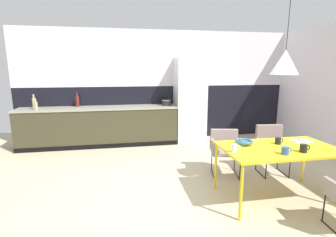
{
  "coord_description": "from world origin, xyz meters",
  "views": [
    {
      "loc": [
        -0.93,
        -3.07,
        1.76
      ],
      "look_at": [
        -0.2,
        0.91,
        0.96
      ],
      "focal_mm": 26.59,
      "sensor_mm": 36.0,
      "label": 1
    }
  ],
  "objects_px": {
    "armchair_far_side": "(225,145)",
    "bottle_vinegar_dark": "(36,106)",
    "dining_table": "(279,151)",
    "fruit_bowl": "(244,142)",
    "mug_tall_blue": "(234,148)",
    "bottle_spice_small": "(34,103)",
    "refrigerator_column": "(190,100)",
    "bottle_oil_tall": "(77,101)",
    "mug_glass_clear": "(304,148)",
    "open_book": "(301,141)",
    "mug_dark_espresso": "(278,141)",
    "cooking_pot": "(166,103)",
    "mug_short_terracotta": "(285,151)",
    "armchair_facing_counter": "(272,143)",
    "pendant_lamp_over_table_near": "(285,62)"
  },
  "relations": [
    {
      "from": "mug_tall_blue",
      "to": "bottle_spice_small",
      "type": "distance_m",
      "value": 4.5
    },
    {
      "from": "mug_tall_blue",
      "to": "bottle_spice_small",
      "type": "height_order",
      "value": "bottle_spice_small"
    },
    {
      "from": "refrigerator_column",
      "to": "armchair_facing_counter",
      "type": "distance_m",
      "value": 2.38
    },
    {
      "from": "dining_table",
      "to": "mug_glass_clear",
      "type": "xyz_separation_m",
      "value": [
        0.17,
        -0.23,
        0.1
      ]
    },
    {
      "from": "armchair_facing_counter",
      "to": "cooking_pot",
      "type": "distance_m",
      "value": 2.64
    },
    {
      "from": "bottle_spice_small",
      "to": "bottle_vinegar_dark",
      "type": "bearing_deg",
      "value": -65.11
    },
    {
      "from": "mug_glass_clear",
      "to": "refrigerator_column",
      "type": "bearing_deg",
      "value": 100.7
    },
    {
      "from": "fruit_bowl",
      "to": "bottle_oil_tall",
      "type": "bearing_deg",
      "value": 132.05
    },
    {
      "from": "bottle_vinegar_dark",
      "to": "mug_glass_clear",
      "type": "bearing_deg",
      "value": -36.58
    },
    {
      "from": "dining_table",
      "to": "mug_glass_clear",
      "type": "bearing_deg",
      "value": -53.45
    },
    {
      "from": "open_book",
      "to": "mug_short_terracotta",
      "type": "bearing_deg",
      "value": -141.61
    },
    {
      "from": "armchair_far_side",
      "to": "mug_tall_blue",
      "type": "relative_size",
      "value": 6.05
    },
    {
      "from": "armchair_far_side",
      "to": "bottle_oil_tall",
      "type": "bearing_deg",
      "value": -27.51
    },
    {
      "from": "bottle_oil_tall",
      "to": "bottle_spice_small",
      "type": "bearing_deg",
      "value": -169.59
    },
    {
      "from": "pendant_lamp_over_table_near",
      "to": "bottle_oil_tall",
      "type": "bearing_deg",
      "value": 134.85
    },
    {
      "from": "mug_dark_espresso",
      "to": "cooking_pot",
      "type": "bearing_deg",
      "value": 110.99
    },
    {
      "from": "dining_table",
      "to": "cooking_pot",
      "type": "bearing_deg",
      "value": 108.93
    },
    {
      "from": "refrigerator_column",
      "to": "open_book",
      "type": "bearing_deg",
      "value": -71.9
    },
    {
      "from": "dining_table",
      "to": "mug_short_terracotta",
      "type": "relative_size",
      "value": 11.62
    },
    {
      "from": "refrigerator_column",
      "to": "fruit_bowl",
      "type": "bearing_deg",
      "value": -89.63
    },
    {
      "from": "armchair_facing_counter",
      "to": "mug_tall_blue",
      "type": "bearing_deg",
      "value": 44.81
    },
    {
      "from": "dining_table",
      "to": "cooking_pot",
      "type": "distance_m",
      "value": 3.17
    },
    {
      "from": "armchair_facing_counter",
      "to": "mug_dark_espresso",
      "type": "height_order",
      "value": "mug_dark_espresso"
    },
    {
      "from": "armchair_far_side",
      "to": "bottle_vinegar_dark",
      "type": "relative_size",
      "value": 2.9
    },
    {
      "from": "armchair_far_side",
      "to": "mug_dark_espresso",
      "type": "distance_m",
      "value": 0.93
    },
    {
      "from": "refrigerator_column",
      "to": "pendant_lamp_over_table_near",
      "type": "xyz_separation_m",
      "value": [
        0.44,
        -2.94,
        0.83
      ]
    },
    {
      "from": "mug_tall_blue",
      "to": "pendant_lamp_over_table_near",
      "type": "height_order",
      "value": "pendant_lamp_over_table_near"
    },
    {
      "from": "dining_table",
      "to": "fruit_bowl",
      "type": "bearing_deg",
      "value": 155.31
    },
    {
      "from": "pendant_lamp_over_table_near",
      "to": "bottle_spice_small",
      "type": "bearing_deg",
      "value": 143.46
    },
    {
      "from": "open_book",
      "to": "mug_tall_blue",
      "type": "bearing_deg",
      "value": -166.94
    },
    {
      "from": "mug_tall_blue",
      "to": "dining_table",
      "type": "bearing_deg",
      "value": 6.09
    },
    {
      "from": "dining_table",
      "to": "armchair_far_side",
      "type": "xyz_separation_m",
      "value": [
        -0.37,
        0.91,
        -0.19
      ]
    },
    {
      "from": "armchair_far_side",
      "to": "mug_dark_espresso",
      "type": "xyz_separation_m",
      "value": [
        0.44,
        -0.77,
        0.28
      ]
    },
    {
      "from": "armchair_far_side",
      "to": "bottle_vinegar_dark",
      "type": "xyz_separation_m",
      "value": [
        -3.49,
        1.85,
        0.5
      ]
    },
    {
      "from": "open_book",
      "to": "mug_glass_clear",
      "type": "bearing_deg",
      "value": -125.33
    },
    {
      "from": "mug_tall_blue",
      "to": "bottle_oil_tall",
      "type": "bearing_deg",
      "value": 126.7
    },
    {
      "from": "refrigerator_column",
      "to": "fruit_bowl",
      "type": "distance_m",
      "value": 2.81
    },
    {
      "from": "dining_table",
      "to": "armchair_facing_counter",
      "type": "relative_size",
      "value": 1.89
    },
    {
      "from": "armchair_facing_counter",
      "to": "mug_dark_espresso",
      "type": "bearing_deg",
      "value": 67.99
    },
    {
      "from": "mug_short_terracotta",
      "to": "mug_tall_blue",
      "type": "xyz_separation_m",
      "value": [
        -0.58,
        0.19,
        0.0
      ]
    },
    {
      "from": "fruit_bowl",
      "to": "open_book",
      "type": "distance_m",
      "value": 0.9
    },
    {
      "from": "dining_table",
      "to": "armchair_facing_counter",
      "type": "distance_m",
      "value": 0.95
    },
    {
      "from": "refrigerator_column",
      "to": "dining_table",
      "type": "distance_m",
      "value": 3.04
    },
    {
      "from": "cooking_pot",
      "to": "bottle_vinegar_dark",
      "type": "relative_size",
      "value": 0.83
    },
    {
      "from": "mug_short_terracotta",
      "to": "pendant_lamp_over_table_near",
      "type": "xyz_separation_m",
      "value": [
        0.11,
        0.32,
        1.07
      ]
    },
    {
      "from": "cooking_pot",
      "to": "bottle_vinegar_dark",
      "type": "distance_m",
      "value": 2.85
    },
    {
      "from": "fruit_bowl",
      "to": "bottle_oil_tall",
      "type": "xyz_separation_m",
      "value": [
        -2.67,
        2.96,
        0.26
      ]
    },
    {
      "from": "fruit_bowl",
      "to": "bottle_oil_tall",
      "type": "relative_size",
      "value": 0.75
    },
    {
      "from": "dining_table",
      "to": "cooking_pot",
      "type": "height_order",
      "value": "cooking_pot"
    },
    {
      "from": "armchair_facing_counter",
      "to": "fruit_bowl",
      "type": "distance_m",
      "value": 1.09
    }
  ]
}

